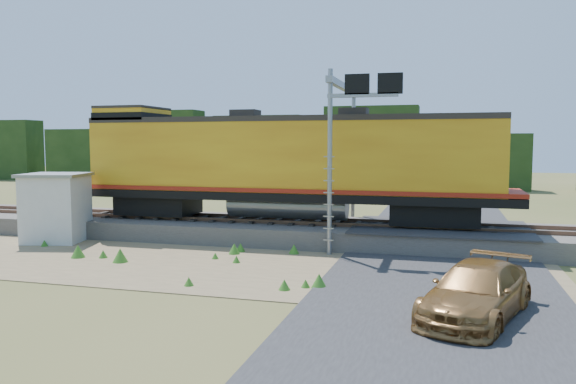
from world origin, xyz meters
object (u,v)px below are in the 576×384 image
(shed, at_px, (56,207))
(signal_gantry, at_px, (349,118))
(locomotive, at_px, (281,162))
(car, at_px, (476,292))

(shed, distance_m, signal_gantry, 13.12)
(locomotive, relative_size, shed, 6.40)
(locomotive, xyz_separation_m, signal_gantry, (3.09, -0.66, 1.85))
(locomotive, height_order, signal_gantry, signal_gantry)
(locomotive, bearing_deg, car, -50.89)
(signal_gantry, distance_m, car, 11.00)
(locomotive, relative_size, signal_gantry, 2.75)
(locomotive, relative_size, car, 4.22)
(locomotive, distance_m, shed, 9.93)
(car, bearing_deg, locomotive, 148.52)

